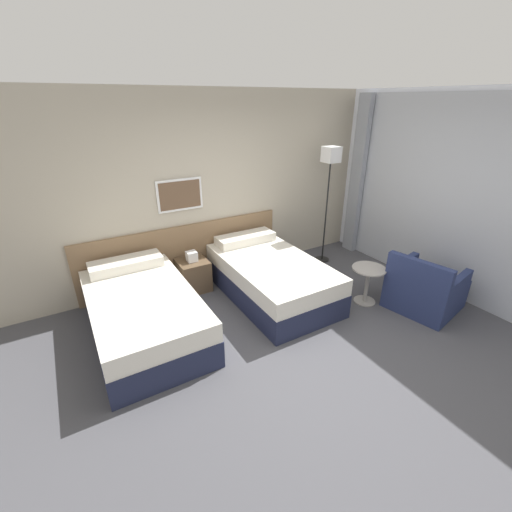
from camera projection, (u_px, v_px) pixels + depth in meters
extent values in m
plane|color=#47474C|center=(311.00, 346.00, 3.88)|extent=(16.00, 16.00, 0.00)
cube|color=#B7AD99|center=(222.00, 188.00, 5.05)|extent=(10.00, 0.06, 2.70)
cube|color=#846647|center=(185.00, 254.00, 5.08)|extent=(3.04, 0.04, 0.90)
cube|color=white|center=(180.00, 195.00, 4.71)|extent=(0.64, 0.03, 0.44)
cube|color=brown|center=(180.00, 195.00, 4.70)|extent=(0.58, 0.01, 0.38)
cube|color=white|center=(481.00, 203.00, 4.34)|extent=(0.06, 4.69, 2.70)
cube|color=#B2B7C1|center=(478.00, 205.00, 4.33)|extent=(0.03, 4.31, 2.64)
cube|color=#8E939E|center=(357.00, 178.00, 5.86)|extent=(0.10, 0.24, 2.64)
cube|color=#1E233D|center=(145.00, 323.00, 4.01)|extent=(1.12, 1.95, 0.32)
cube|color=silver|center=(142.00, 303.00, 3.90)|extent=(1.11, 1.93, 0.23)
cube|color=silver|center=(126.00, 264.00, 4.41)|extent=(0.90, 0.34, 0.13)
cube|color=#1E233D|center=(271.00, 285.00, 4.82)|extent=(1.12, 1.95, 0.32)
cube|color=silver|center=(272.00, 268.00, 4.70)|extent=(1.11, 1.93, 0.23)
cube|color=silver|center=(245.00, 238.00, 5.22)|extent=(0.90, 0.34, 0.13)
cube|color=brown|center=(193.00, 275.00, 4.96)|extent=(0.42, 0.43, 0.45)
cube|color=white|center=(192.00, 256.00, 4.84)|extent=(0.14, 0.14, 0.14)
cylinder|color=black|center=(322.00, 259.00, 5.95)|extent=(0.24, 0.24, 0.02)
cylinder|color=black|center=(326.00, 213.00, 5.61)|extent=(0.02, 0.02, 1.64)
cube|color=white|center=(331.00, 154.00, 5.21)|extent=(0.23, 0.23, 0.23)
cylinder|color=gray|center=(364.00, 301.00, 4.73)|extent=(0.29, 0.29, 0.01)
cylinder|color=gray|center=(367.00, 285.00, 4.62)|extent=(0.05, 0.05, 0.48)
cylinder|color=gray|center=(369.00, 269.00, 4.52)|extent=(0.44, 0.44, 0.02)
cube|color=navy|center=(425.00, 293.00, 4.54)|extent=(0.97, 0.94, 0.39)
cube|color=navy|center=(418.00, 276.00, 4.16)|extent=(0.25, 0.79, 0.40)
cube|color=navy|center=(458.00, 284.00, 4.19)|extent=(0.71, 0.23, 0.18)
cube|color=navy|center=(403.00, 265.00, 4.66)|extent=(0.71, 0.23, 0.18)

